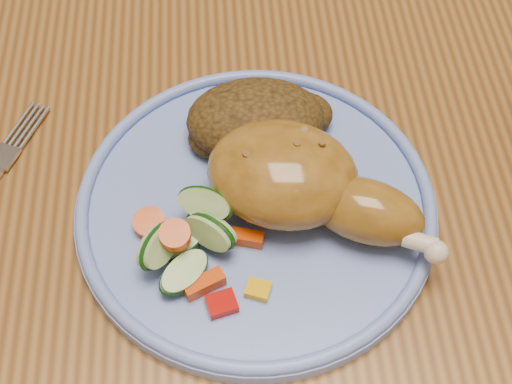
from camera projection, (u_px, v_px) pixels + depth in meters
dining_table at (346, 195)px, 0.66m from camera, size 0.90×1.40×0.75m
plate at (256, 208)px, 0.54m from camera, size 0.27×0.27×0.01m
plate_rim at (256, 200)px, 0.53m from camera, size 0.27×0.27×0.01m
chicken_leg at (302, 183)px, 0.52m from camera, size 0.18×0.14×0.06m
rice_pilaf at (258, 120)px, 0.56m from camera, size 0.12×0.08×0.05m
vegetable_pile at (189, 241)px, 0.50m from camera, size 0.10×0.10×0.05m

